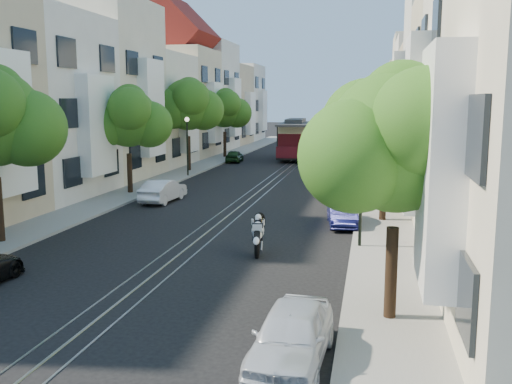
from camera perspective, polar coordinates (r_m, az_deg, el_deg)
The scene contains 25 objects.
ground at distance 45.72m, azimuth 3.09°, elevation 2.28°, with size 200.00×200.00×0.00m, color black.
sidewalk_east at distance 45.23m, azimuth 12.22°, elevation 2.09°, with size 2.50×80.00×0.12m, color gray.
sidewalk_west at distance 47.31m, azimuth -5.63°, elevation 2.55°, with size 2.50×80.00×0.12m, color gray.
rail_left at distance 45.80m, azimuth 2.41°, elevation 2.31°, with size 0.06×80.00×0.02m, color gray.
rail_slot at distance 45.72m, azimuth 3.09°, elevation 2.29°, with size 0.06×80.00×0.02m, color gray.
rail_right at distance 45.64m, azimuth 3.78°, elevation 2.28°, with size 0.06×80.00×0.02m, color gray.
lane_line at distance 45.72m, azimuth 3.09°, elevation 2.28°, with size 0.08×80.00×0.01m, color tan.
townhouses_east at distance 45.13m, azimuth 18.38°, elevation 8.34°, with size 7.75×72.00×12.00m.
townhouses_west at distance 48.50m, azimuth -11.04°, elevation 8.54°, with size 7.75×72.00×11.76m.
tree_e_a at distance 13.94m, azimuth 14.09°, elevation 4.58°, with size 4.72×3.87×6.27m.
tree_e_b at distance 25.90m, azimuth 13.00°, elevation 7.34°, with size 4.93×4.08×6.68m.
tree_e_c at distance 36.90m, azimuth 12.60°, elevation 7.61°, with size 4.84×3.99×6.52m.
tree_e_d at distance 47.89m, azimuth 12.39°, elevation 8.23°, with size 5.01×4.16×6.85m.
tree_w_b at distance 33.83m, azimuth -12.62°, elevation 7.15°, with size 4.72×3.87×6.27m.
tree_w_c at distance 44.09m, azimuth -6.76°, elevation 8.58°, with size 5.13×4.28×7.09m.
tree_w_d at distance 54.66m, azimuth -3.11°, elevation 8.23°, with size 4.84×3.99×6.52m.
lamp_east at distance 21.07m, azimuth 10.52°, elevation 1.91°, with size 0.32×0.32×4.16m.
lamp_west at distance 41.09m, azimuth -6.89°, elevation 5.44°, with size 0.32×0.32×4.16m.
sportbike_rider at distance 20.43m, azimuth 0.20°, elevation -3.98°, with size 0.57×1.96×1.43m.
cable_car at distance 53.84m, azimuth 3.97°, elevation 5.48°, with size 3.17×9.04×3.43m.
parked_car_e_near at distance 12.18m, azimuth 3.58°, elevation -14.14°, with size 1.48×3.68×1.25m, color silver.
parked_car_e_mid at distance 25.31m, azimuth 8.61°, elevation -2.11°, with size 1.16×3.34×1.10m, color #0D0F42.
parked_car_e_far at distance 41.21m, azimuth 8.33°, elevation 2.21°, with size 1.82×3.94×1.10m, color maroon.
parked_car_w_mid at distance 31.31m, azimuth -9.27°, elevation 0.14°, with size 1.29×3.71×1.22m, color silver.
parked_car_w_far at distance 50.91m, azimuth -2.17°, elevation 3.60°, with size 1.28×3.19×1.09m, color black.
Camera 1 is at (6.64, -16.91, 5.44)m, focal length 40.00 mm.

